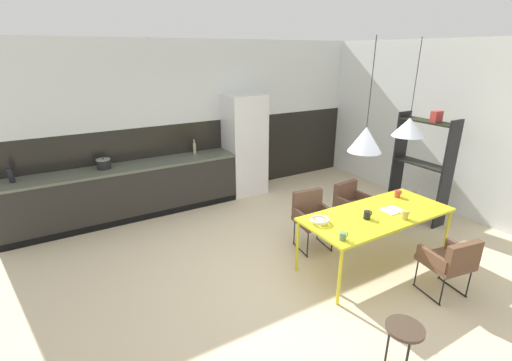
% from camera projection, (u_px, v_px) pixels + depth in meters
% --- Properties ---
extents(ground_plane, '(9.14, 9.14, 0.00)m').
position_uv_depth(ground_plane, '(299.00, 272.00, 4.60)').
color(ground_plane, beige).
extents(back_wall_splashback_dark, '(7.03, 0.12, 1.44)m').
position_uv_depth(back_wall_splashback_dark, '(202.00, 158.00, 6.93)').
color(back_wall_splashback_dark, black).
rests_on(back_wall_splashback_dark, ground).
extents(back_wall_panel_upper, '(7.03, 0.12, 1.44)m').
position_uv_depth(back_wall_panel_upper, '(198.00, 81.00, 6.44)').
color(back_wall_panel_upper, silver).
rests_on(back_wall_panel_upper, back_wall_splashback_dark).
extents(side_wall_right, '(0.12, 6.49, 2.89)m').
position_uv_depth(side_wall_right, '(475.00, 133.00, 5.75)').
color(side_wall_right, silver).
rests_on(side_wall_right, ground).
extents(kitchen_counter, '(3.78, 0.63, 0.89)m').
position_uv_depth(kitchen_counter, '(128.00, 192.00, 6.03)').
color(kitchen_counter, '#2A2723').
rests_on(kitchen_counter, ground).
extents(refrigerator_column, '(0.72, 0.60, 1.92)m').
position_uv_depth(refrigerator_column, '(245.00, 145.00, 6.92)').
color(refrigerator_column, silver).
rests_on(refrigerator_column, ground).
extents(dining_table, '(2.00, 0.85, 0.74)m').
position_uv_depth(dining_table, '(377.00, 216.00, 4.54)').
color(dining_table, yellow).
rests_on(dining_table, ground).
extents(armchair_by_stool, '(0.52, 0.50, 0.74)m').
position_uv_depth(armchair_by_stool, '(351.00, 200.00, 5.60)').
color(armchair_by_stool, brown).
rests_on(armchair_by_stool, ground).
extents(armchair_head_of_table, '(0.55, 0.54, 0.75)m').
position_uv_depth(armchair_head_of_table, '(452.00, 259.00, 4.00)').
color(armchair_head_of_table, brown).
rests_on(armchair_head_of_table, ground).
extents(armchair_facing_counter, '(0.54, 0.53, 0.82)m').
position_uv_depth(armchair_facing_counter, '(311.00, 213.00, 5.06)').
color(armchair_facing_counter, brown).
rests_on(armchair_facing_counter, ground).
extents(fruit_bowl, '(0.24, 0.24, 0.06)m').
position_uv_depth(fruit_bowl, '(320.00, 220.00, 4.25)').
color(fruit_bowl, silver).
rests_on(fruit_bowl, dining_table).
extents(open_book, '(0.26, 0.21, 0.02)m').
position_uv_depth(open_book, '(392.00, 210.00, 4.60)').
color(open_book, white).
rests_on(open_book, dining_table).
extents(mug_dark_espresso, '(0.13, 0.08, 0.10)m').
position_uv_depth(mug_dark_espresso, '(398.00, 194.00, 5.01)').
color(mug_dark_espresso, '#B23D33').
rests_on(mug_dark_espresso, dining_table).
extents(mug_white_ceramic, '(0.13, 0.08, 0.11)m').
position_uv_depth(mug_white_ceramic, '(405.00, 215.00, 4.36)').
color(mug_white_ceramic, gold).
rests_on(mug_white_ceramic, dining_table).
extents(mug_short_terracotta, '(0.13, 0.09, 0.10)m').
position_uv_depth(mug_short_terracotta, '(367.00, 215.00, 4.37)').
color(mug_short_terracotta, black).
rests_on(mug_short_terracotta, dining_table).
extents(mug_tall_blue, '(0.12, 0.08, 0.09)m').
position_uv_depth(mug_tall_blue, '(343.00, 236.00, 3.88)').
color(mug_tall_blue, '#5B8456').
rests_on(mug_tall_blue, dining_table).
extents(cooking_pot, '(0.22, 0.22, 0.18)m').
position_uv_depth(cooking_pot, '(104.00, 164.00, 5.74)').
color(cooking_pot, black).
rests_on(cooking_pot, kitchen_counter).
extents(bottle_vinegar_dark, '(0.08, 0.08, 0.28)m').
position_uv_depth(bottle_vinegar_dark, '(11.00, 175.00, 5.12)').
color(bottle_vinegar_dark, black).
rests_on(bottle_vinegar_dark, kitchen_counter).
extents(bottle_spice_small, '(0.06, 0.06, 0.26)m').
position_uv_depth(bottle_spice_small, '(195.00, 148.00, 6.59)').
color(bottle_spice_small, tan).
rests_on(bottle_spice_small, kitchen_counter).
extents(side_stool, '(0.33, 0.33, 0.47)m').
position_uv_depth(side_stool, '(404.00, 332.00, 3.05)').
color(side_stool, '#423326').
rests_on(side_stool, ground).
extents(open_shelf_unit, '(0.30, 0.93, 1.82)m').
position_uv_depth(open_shelf_unit, '(422.00, 166.00, 5.84)').
color(open_shelf_unit, black).
rests_on(open_shelf_unit, ground).
extents(pendant_lamp_over_table_near, '(0.37, 0.37, 1.22)m').
position_uv_depth(pendant_lamp_over_table_near, '(365.00, 140.00, 3.96)').
color(pendant_lamp_over_table_near, black).
extents(pendant_lamp_over_table_far, '(0.39, 0.39, 1.15)m').
position_uv_depth(pendant_lamp_over_table_far, '(409.00, 127.00, 4.37)').
color(pendant_lamp_over_table_far, black).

